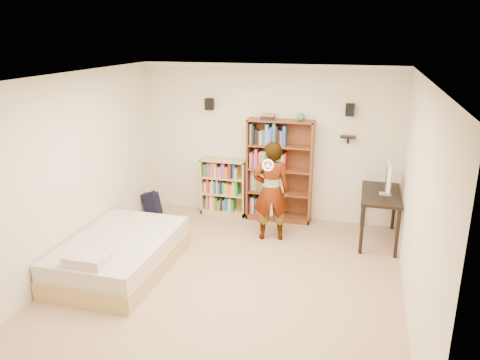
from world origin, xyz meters
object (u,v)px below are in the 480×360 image
object	(u,v)px
daybed	(120,250)
tall_bookshelf	(280,171)
low_bookshelf	(224,187)
computer_desk	(379,217)
person	(271,191)

from	to	relation	value
daybed	tall_bookshelf	bearing A→B (deg)	53.24
low_bookshelf	daybed	bearing A→B (deg)	-107.96
computer_desk	daybed	bearing A→B (deg)	-151.05
low_bookshelf	daybed	size ratio (longest dim) A/B	0.51
tall_bookshelf	person	bearing A→B (deg)	-88.47
daybed	person	xyz separation A→B (m)	(1.83, 1.58, 0.51)
tall_bookshelf	daybed	distance (m)	3.07
computer_desk	daybed	world-z (taller)	computer_desk
tall_bookshelf	person	distance (m)	0.84
low_bookshelf	person	distance (m)	1.37
tall_bookshelf	daybed	size ratio (longest dim) A/B	0.88
daybed	person	bearing A→B (deg)	40.87
computer_desk	person	distance (m)	1.76
computer_desk	person	world-z (taller)	person
tall_bookshelf	daybed	xyz separation A→B (m)	(-1.80, -2.41, -0.60)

